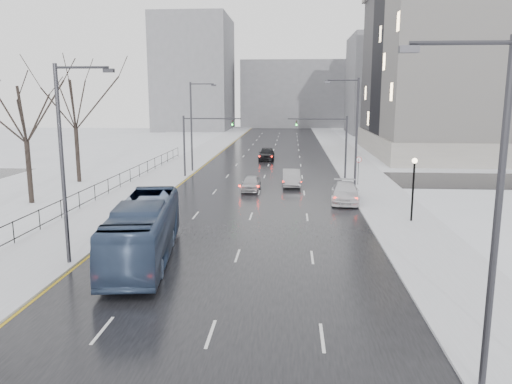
% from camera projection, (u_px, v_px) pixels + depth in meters
% --- Properties ---
extents(road, '(16.00, 150.00, 0.04)m').
position_uv_depth(road, '(269.00, 163.00, 64.01)').
color(road, black).
rests_on(road, ground).
extents(cross_road, '(130.00, 10.00, 0.04)m').
position_uv_depth(cross_road, '(264.00, 178.00, 52.25)').
color(cross_road, black).
rests_on(cross_road, ground).
extents(sidewalk_left, '(5.00, 150.00, 0.16)m').
position_uv_depth(sidewalk_left, '(189.00, 162.00, 64.73)').
color(sidewalk_left, silver).
rests_on(sidewalk_left, ground).
extents(sidewalk_right, '(5.00, 150.00, 0.16)m').
position_uv_depth(sidewalk_right, '(352.00, 163.00, 63.27)').
color(sidewalk_right, silver).
rests_on(sidewalk_right, ground).
extents(park_strip, '(14.00, 150.00, 0.12)m').
position_uv_depth(park_strip, '(117.00, 161.00, 65.40)').
color(park_strip, white).
rests_on(park_strip, ground).
extents(tree_park_d, '(8.75, 8.75, 12.50)m').
position_uv_depth(tree_park_d, '(32.00, 204.00, 39.79)').
color(tree_park_d, black).
rests_on(tree_park_d, ground).
extents(tree_park_e, '(9.45, 9.45, 13.50)m').
position_uv_depth(tree_park_e, '(79.00, 183.00, 49.61)').
color(tree_park_e, black).
rests_on(tree_park_e, ground).
extents(iron_fence, '(0.06, 70.00, 1.30)m').
position_uv_depth(iron_fence, '(67.00, 205.00, 35.36)').
color(iron_fence, black).
rests_on(iron_fence, sidewalk_left).
extents(streetlight_r_near, '(2.95, 0.25, 10.00)m').
position_uv_depth(streetlight_r_near, '(490.00, 204.00, 13.41)').
color(streetlight_r_near, '#2D2D33').
rests_on(streetlight_r_near, ground).
extents(streetlight_r_mid, '(2.95, 0.25, 10.00)m').
position_uv_depth(streetlight_r_mid, '(354.00, 130.00, 42.79)').
color(streetlight_r_mid, '#2D2D33').
rests_on(streetlight_r_mid, ground).
extents(streetlight_l_near, '(2.95, 0.25, 10.00)m').
position_uv_depth(streetlight_l_near, '(66.00, 155.00, 24.34)').
color(streetlight_l_near, '#2D2D33').
rests_on(streetlight_l_near, ground).
extents(streetlight_l_far, '(2.95, 0.25, 10.00)m').
position_uv_depth(streetlight_l_far, '(193.00, 122.00, 55.69)').
color(streetlight_l_far, '#2D2D33').
rests_on(streetlight_l_far, ground).
extents(lamppost_r_mid, '(0.36, 0.36, 4.28)m').
position_uv_depth(lamppost_r_mid, '(414.00, 180.00, 33.30)').
color(lamppost_r_mid, black).
rests_on(lamppost_r_mid, sidewalk_right).
extents(mast_signal_right, '(6.10, 0.33, 6.50)m').
position_uv_depth(mast_signal_right, '(336.00, 140.00, 50.97)').
color(mast_signal_right, '#2D2D33').
rests_on(mast_signal_right, ground).
extents(mast_signal_left, '(6.10, 0.33, 6.50)m').
position_uv_depth(mast_signal_left, '(194.00, 139.00, 51.99)').
color(mast_signal_left, '#2D2D33').
rests_on(mast_signal_left, ground).
extents(no_uturn_sign, '(0.60, 0.06, 2.70)m').
position_uv_depth(no_uturn_sign, '(359.00, 162.00, 47.26)').
color(no_uturn_sign, '#2D2D33').
rests_on(no_uturn_sign, sidewalk_right).
extents(bldg_far_right, '(24.00, 20.00, 22.00)m').
position_uv_depth(bldg_far_right, '(403.00, 85.00, 113.86)').
color(bldg_far_right, slate).
rests_on(bldg_far_right, ground).
extents(bldg_far_left, '(18.00, 22.00, 28.00)m').
position_uv_depth(bldg_far_left, '(195.00, 74.00, 126.57)').
color(bldg_far_left, slate).
rests_on(bldg_far_left, ground).
extents(bldg_far_center, '(30.00, 18.00, 18.00)m').
position_uv_depth(bldg_far_center, '(296.00, 94.00, 140.40)').
color(bldg_far_center, slate).
rests_on(bldg_far_center, ground).
extents(bus, '(4.09, 11.49, 3.13)m').
position_uv_depth(bus, '(144.00, 230.00, 25.94)').
color(bus, '#324362').
rests_on(bus, road).
extents(sedan_center_near, '(1.69, 4.03, 1.36)m').
position_uv_depth(sedan_center_near, '(251.00, 183.00, 45.15)').
color(sedan_center_near, '#AAA9AE').
rests_on(sedan_center_near, road).
extents(sedan_right_near, '(1.80, 4.82, 1.57)m').
position_uv_depth(sedan_right_near, '(291.00, 178.00, 47.59)').
color(sedan_right_near, gray).
rests_on(sedan_right_near, road).
extents(sedan_right_far, '(2.64, 5.55, 1.56)m').
position_uv_depth(sedan_right_far, '(345.00, 193.00, 40.25)').
color(sedan_right_far, silver).
rests_on(sedan_right_far, road).
extents(sedan_center_far, '(2.04, 5.01, 1.70)m').
position_uv_depth(sedan_center_far, '(267.00, 154.00, 66.93)').
color(sedan_center_far, black).
rests_on(sedan_center_far, road).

